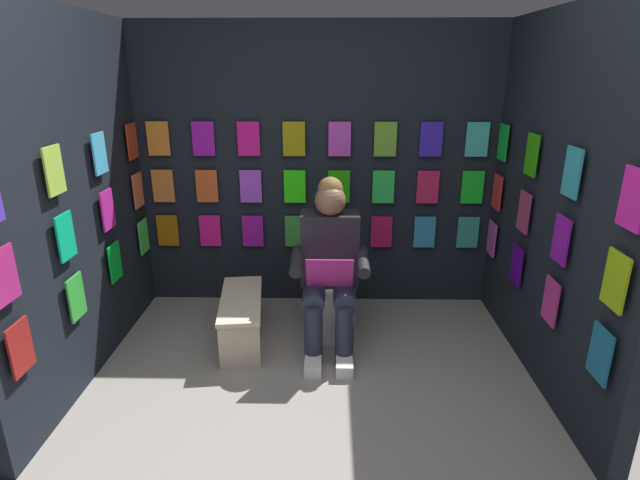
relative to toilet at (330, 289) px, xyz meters
name	(u,v)px	position (x,y,z in m)	size (l,w,h in m)	color
display_wall_back	(317,170)	(0.11, -0.56, 0.78)	(2.91, 0.14, 2.22)	black
display_wall_left	(558,206)	(-1.35, 0.50, 0.78)	(0.14, 2.03, 2.22)	black
display_wall_right	(72,203)	(1.56, 0.50, 0.78)	(0.14, 2.03, 2.22)	black
toilet	(330,289)	(0.00, 0.00, 0.00)	(0.41, 0.55, 0.77)	white
person_reading	(330,266)	(0.00, 0.23, 0.27)	(0.53, 0.68, 1.19)	black
comic_longbox_near	(242,319)	(0.63, 0.20, -0.15)	(0.37, 0.79, 0.34)	beige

